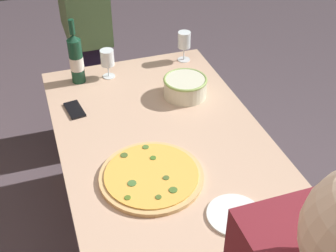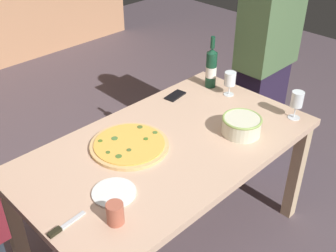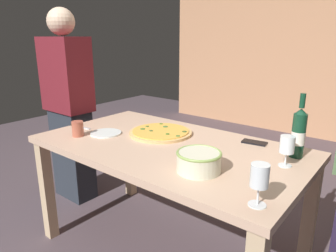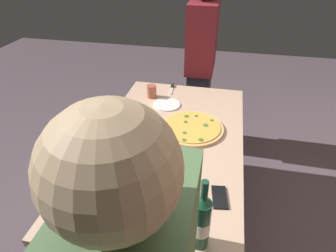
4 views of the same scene
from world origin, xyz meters
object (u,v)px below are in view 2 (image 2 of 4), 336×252
pizza_knife (62,227)px  wine_bottle (211,68)px  side_plate (114,192)px  person_guest_left (266,63)px  pizza (129,145)px  cup_amber (115,213)px  wine_glass_by_bottle (297,101)px  dining_table (168,158)px  cell_phone (175,96)px  serving_bowl (242,125)px  wine_glass_near_pizza (230,80)px

pizza_knife → wine_bottle: bearing=15.6°
side_plate → person_guest_left: person_guest_left is taller
pizza → side_plate: bearing=-141.3°
wine_bottle → cup_amber: bearing=-156.9°
wine_bottle → wine_glass_by_bottle: (0.04, -0.60, -0.02)m
dining_table → cup_amber: 0.62m
pizza → wine_bottle: bearing=10.1°
wine_glass_by_bottle → dining_table: bearing=154.8°
side_plate → cell_phone: size_ratio=1.40×
cup_amber → cell_phone: size_ratio=0.68×
serving_bowl → wine_glass_near_pizza: 0.44m
dining_table → side_plate: side_plate is taller
wine_bottle → wine_glass_by_bottle: bearing=-86.1°
cup_amber → side_plate: (0.10, 0.14, -0.04)m
pizza → wine_glass_near_pizza: wine_glass_near_pizza is taller
pizza → person_guest_left: 1.27m
serving_bowl → wine_glass_by_bottle: (0.35, -0.12, 0.06)m
cell_phone → person_guest_left: size_ratio=0.09×
serving_bowl → cell_phone: serving_bowl is taller
side_plate → cell_phone: bearing=27.5°
wine_bottle → pizza_knife: 1.45m
wine_glass_near_pizza → cell_phone: wine_glass_near_pizza is taller
side_plate → person_guest_left: (1.55, 0.25, 0.06)m
serving_bowl → person_guest_left: person_guest_left is taller
cup_amber → serving_bowl: bearing=2.3°
dining_table → person_guest_left: 1.13m
wine_glass_near_pizza → pizza_knife: wine_glass_near_pizza is taller
serving_bowl → cup_amber: bearing=-177.7°
cup_amber → pizza_knife: size_ratio=0.53×
wine_glass_by_bottle → side_plate: wine_glass_by_bottle is taller
wine_glass_near_pizza → person_guest_left: person_guest_left is taller
side_plate → cell_phone: 0.95m
cell_phone → pizza_knife: bearing=103.7°
dining_table → person_guest_left: (1.11, 0.15, 0.16)m
serving_bowl → cup_amber: (-0.90, -0.04, -0.00)m
serving_bowl → wine_bottle: 0.57m
dining_table → pizza_knife: bearing=-170.8°
person_guest_left → pizza_knife: bearing=0.7°
dining_table → side_plate: bearing=-167.0°
wine_bottle → pizza_knife: bearing=-164.4°
wine_glass_near_pizza → side_plate: (-1.10, -0.21, -0.10)m
dining_table → pizza: (-0.16, 0.12, 0.10)m
serving_bowl → pizza: bearing=147.3°
pizza → wine_bottle: size_ratio=1.20×
wine_glass_by_bottle → person_guest_left: (0.41, 0.48, -0.05)m
wine_glass_by_bottle → serving_bowl: bearing=160.7°
dining_table → cup_amber: bearing=-155.9°
side_plate → wine_bottle: bearing=18.6°
dining_table → cell_phone: cell_phone is taller
side_plate → pizza_knife: pizza_knife is taller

